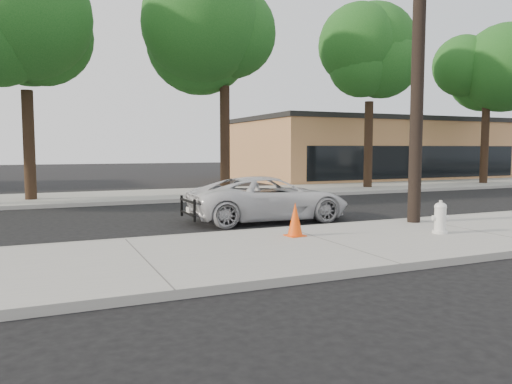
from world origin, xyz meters
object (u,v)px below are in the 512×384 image
at_px(utility_pole, 418,51).
at_px(fire_hydrant, 440,218).
at_px(traffic_cone, 295,220).
at_px(police_cruiser, 269,199).

xyz_separation_m(utility_pole, fire_hydrant, (-0.68, -1.67, -4.19)).
xyz_separation_m(fire_hydrant, traffic_cone, (-3.30, 1.05, 0.02)).
distance_m(utility_pole, police_cruiser, 5.75).
height_order(utility_pole, police_cruiser, utility_pole).
bearing_deg(traffic_cone, police_cruiser, 74.68).
distance_m(police_cruiser, traffic_cone, 3.47).
height_order(utility_pole, fire_hydrant, utility_pole).
relative_size(police_cruiser, traffic_cone, 6.16).
bearing_deg(utility_pole, police_cruiser, 138.42).
bearing_deg(traffic_cone, utility_pole, 8.89).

